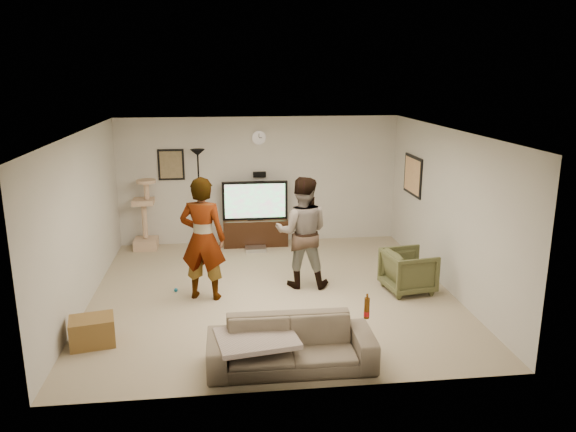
{
  "coord_description": "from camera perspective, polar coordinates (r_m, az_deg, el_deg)",
  "views": [
    {
      "loc": [
        -0.71,
        -8.03,
        3.33
      ],
      "look_at": [
        0.27,
        0.2,
        1.17
      ],
      "focal_mm": 34.57,
      "sensor_mm": 36.0,
      "label": 1
    }
  ],
  "objects": [
    {
      "name": "floor",
      "position": [
        8.72,
        -1.61,
        -7.92
      ],
      "size": [
        5.5,
        5.5,
        0.02
      ],
      "primitive_type": "cube",
      "color": "tan",
      "rests_on": "ground"
    },
    {
      "name": "wall_clock",
      "position": [
        10.84,
        -3.01,
        8.06
      ],
      "size": [
        0.26,
        0.04,
        0.26
      ],
      "primitive_type": "cylinder",
      "rotation": [
        1.57,
        0.0,
        0.0
      ],
      "color": "white",
      "rests_on": "wall_back"
    },
    {
      "name": "picture_right",
      "position": [
        10.39,
        12.71,
        4.09
      ],
      "size": [
        0.03,
        0.78,
        0.62
      ],
      "primitive_type": "cube",
      "color": "#ECA875",
      "rests_on": "wall_right"
    },
    {
      "name": "tv",
      "position": [
        10.83,
        -3.42,
        1.61
      ],
      "size": [
        1.27,
        0.08,
        0.76
      ],
      "primitive_type": "cube",
      "color": "black",
      "rests_on": "tv_stand"
    },
    {
      "name": "throw_blanket",
      "position": [
        6.49,
        -3.25,
        -12.47
      ],
      "size": [
        1.0,
        0.84,
        0.06
      ],
      "primitive_type": "cube",
      "rotation": [
        0.0,
        0.0,
        0.16
      ],
      "color": "#B8A49B",
      "rests_on": "sofa"
    },
    {
      "name": "console_box",
      "position": [
        10.68,
        -3.34,
        -3.41
      ],
      "size": [
        0.4,
        0.3,
        0.07
      ],
      "primitive_type": "cube",
      "color": "silver",
      "rests_on": "floor"
    },
    {
      "name": "picture_back",
      "position": [
        10.94,
        -11.94,
        5.18
      ],
      "size": [
        0.42,
        0.03,
        0.52
      ],
      "primitive_type": "cube",
      "color": "brown",
      "rests_on": "wall_back"
    },
    {
      "name": "sofa",
      "position": [
        6.57,
        0.3,
        -13.06
      ],
      "size": [
        1.93,
        0.77,
        0.56
      ],
      "primitive_type": "imported",
      "rotation": [
        0.0,
        0.0,
        -0.01
      ],
      "color": "#6D6151",
      "rests_on": "floor"
    },
    {
      "name": "wall_left",
      "position": [
        8.54,
        -20.38,
        -0.43
      ],
      "size": [
        0.04,
        5.5,
        2.5
      ],
      "primitive_type": "cube",
      "color": "beige",
      "rests_on": "floor"
    },
    {
      "name": "tv_stand",
      "position": [
        10.99,
        -3.37,
        -1.65
      ],
      "size": [
        1.26,
        0.45,
        0.52
      ],
      "primitive_type": "cube",
      "color": "black",
      "rests_on": "floor"
    },
    {
      "name": "tv_screen",
      "position": [
        10.78,
        -3.41,
        1.55
      ],
      "size": [
        1.17,
        0.01,
        0.67
      ],
      "primitive_type": "cube",
      "color": "#49F17B",
      "rests_on": "tv"
    },
    {
      "name": "toy_ball",
      "position": [
        8.9,
        -11.46,
        -7.47
      ],
      "size": [
        0.06,
        0.06,
        0.06
      ],
      "primitive_type": "sphere",
      "color": "teal",
      "rests_on": "floor"
    },
    {
      "name": "ceiling",
      "position": [
        8.1,
        -1.74,
        8.78
      ],
      "size": [
        5.5,
        5.5,
        0.02
      ],
      "primitive_type": "cube",
      "color": "white",
      "rests_on": "wall_back"
    },
    {
      "name": "cat_tree",
      "position": [
        10.96,
        -14.57,
        0.18
      ],
      "size": [
        0.45,
        0.45,
        1.38
      ],
      "primitive_type": "cube",
      "rotation": [
        0.0,
        0.0,
        0.01
      ],
      "color": "tan",
      "rests_on": "floor"
    },
    {
      "name": "wall_front",
      "position": [
        5.72,
        0.83,
        -6.73
      ],
      "size": [
        5.5,
        0.04,
        2.5
      ],
      "primitive_type": "cube",
      "color": "beige",
      "rests_on": "floor"
    },
    {
      "name": "side_table",
      "position": [
        7.51,
        -19.48,
        -11.11
      ],
      "size": [
        0.61,
        0.51,
        0.36
      ],
      "primitive_type": "cube",
      "rotation": [
        0.0,
        0.0,
        0.21
      ],
      "color": "brown",
      "rests_on": "floor"
    },
    {
      "name": "person_left",
      "position": [
        8.31,
        -8.75,
        -2.33
      ],
      "size": [
        0.77,
        0.6,
        1.87
      ],
      "primitive_type": "imported",
      "rotation": [
        0.0,
        0.0,
        2.89
      ],
      "color": "#9E9E9E",
      "rests_on": "floor"
    },
    {
      "name": "wall_right",
      "position": [
        8.99,
        16.07,
        0.63
      ],
      "size": [
        0.04,
        5.5,
        2.5
      ],
      "primitive_type": "cube",
      "color": "beige",
      "rests_on": "floor"
    },
    {
      "name": "beer_bottle",
      "position": [
        6.55,
        8.11,
        -9.36
      ],
      "size": [
        0.06,
        0.06,
        0.25
      ],
      "primitive_type": "cylinder",
      "color": "#592E07",
      "rests_on": "sofa"
    },
    {
      "name": "person_right",
      "position": [
        8.72,
        1.47,
        -1.68
      ],
      "size": [
        0.97,
        0.81,
        1.77
      ],
      "primitive_type": "imported",
      "rotation": [
        0.0,
        0.0,
        2.96
      ],
      "color": "#48509F",
      "rests_on": "floor"
    },
    {
      "name": "wall_speaker",
      "position": [
        10.92,
        -2.95,
        4.29
      ],
      "size": [
        0.25,
        0.1,
        0.1
      ],
      "primitive_type": "cube",
      "color": "black",
      "rests_on": "wall_back"
    },
    {
      "name": "floor_lamp",
      "position": [
        10.71,
        -9.09,
        1.65
      ],
      "size": [
        0.32,
        0.32,
        1.93
      ],
      "primitive_type": "cylinder",
      "color": "black",
      "rests_on": "floor"
    },
    {
      "name": "armchair",
      "position": [
        8.86,
        12.28,
        -5.55
      ],
      "size": [
        0.82,
        0.8,
        0.66
      ],
      "primitive_type": "imported",
      "rotation": [
        0.0,
        0.0,
        1.72
      ],
      "color": "#484A2B",
      "rests_on": "floor"
    },
    {
      "name": "wall_back",
      "position": [
        11.0,
        -2.97,
        3.68
      ],
      "size": [
        5.5,
        0.04,
        2.5
      ],
      "primitive_type": "cube",
      "color": "beige",
      "rests_on": "floor"
    }
  ]
}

